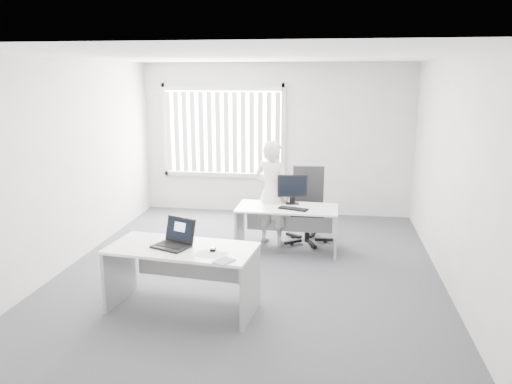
% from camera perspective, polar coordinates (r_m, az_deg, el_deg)
% --- Properties ---
extents(ground, '(6.00, 6.00, 0.00)m').
position_cam_1_polar(ground, '(6.79, -0.74, -9.07)').
color(ground, '#5A5962').
rests_on(ground, ground).
extents(wall_back, '(5.00, 0.02, 2.80)m').
position_cam_1_polar(wall_back, '(9.33, 2.30, 6.01)').
color(wall_back, silver).
rests_on(wall_back, ground).
extents(wall_front, '(5.00, 0.02, 2.80)m').
position_cam_1_polar(wall_front, '(3.57, -8.85, -6.35)').
color(wall_front, silver).
rests_on(wall_front, ground).
extents(wall_left, '(0.02, 6.00, 2.80)m').
position_cam_1_polar(wall_left, '(7.23, -20.73, 3.01)').
color(wall_left, silver).
rests_on(wall_left, ground).
extents(wall_right, '(0.02, 6.00, 2.80)m').
position_cam_1_polar(wall_right, '(6.47, 21.62, 1.80)').
color(wall_right, silver).
rests_on(wall_right, ground).
extents(ceiling, '(5.00, 6.00, 0.02)m').
position_cam_1_polar(ceiling, '(6.28, -0.82, 15.25)').
color(ceiling, white).
rests_on(ceiling, wall_back).
extents(window, '(2.32, 0.06, 1.76)m').
position_cam_1_polar(window, '(9.44, -3.81, 6.99)').
color(window, '#BBBBB6').
rests_on(window, wall_back).
extents(blinds, '(2.20, 0.10, 1.50)m').
position_cam_1_polar(blinds, '(9.38, -3.89, 6.77)').
color(blinds, silver).
rests_on(blinds, wall_back).
extents(desk_near, '(1.68, 0.92, 0.74)m').
position_cam_1_polar(desk_near, '(5.65, -8.45, -8.20)').
color(desk_near, white).
rests_on(desk_near, ground).
extents(desk_far, '(1.49, 0.71, 0.67)m').
position_cam_1_polar(desk_far, '(7.43, 3.58, -3.13)').
color(desk_far, white).
rests_on(desk_far, ground).
extents(office_chair, '(0.69, 0.69, 1.17)m').
position_cam_1_polar(office_chair, '(7.92, 5.90, -3.04)').
color(office_chair, black).
rests_on(office_chair, ground).
extents(person, '(0.69, 0.57, 1.63)m').
position_cam_1_polar(person, '(7.65, 1.84, -0.09)').
color(person, silver).
rests_on(person, ground).
extents(laptop, '(0.49, 0.46, 0.30)m').
position_cam_1_polar(laptop, '(5.53, -9.74, -4.81)').
color(laptop, black).
rests_on(laptop, desk_near).
extents(paper_sheet, '(0.37, 0.30, 0.00)m').
position_cam_1_polar(paper_sheet, '(5.32, -5.14, -7.11)').
color(paper_sheet, white).
rests_on(paper_sheet, desk_near).
extents(mouse, '(0.07, 0.11, 0.04)m').
position_cam_1_polar(mouse, '(5.42, -4.95, -6.48)').
color(mouse, '#AEAEB0').
rests_on(mouse, paper_sheet).
extents(booklet, '(0.23, 0.25, 0.01)m').
position_cam_1_polar(booklet, '(5.11, -3.67, -7.89)').
color(booklet, silver).
rests_on(booklet, desk_near).
extents(keyboard, '(0.45, 0.27, 0.02)m').
position_cam_1_polar(keyboard, '(7.25, 4.27, -1.93)').
color(keyboard, black).
rests_on(keyboard, desk_far).
extents(monitor, '(0.46, 0.21, 0.44)m').
position_cam_1_polar(monitor, '(7.51, 4.19, 0.29)').
color(monitor, black).
rests_on(monitor, desk_far).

